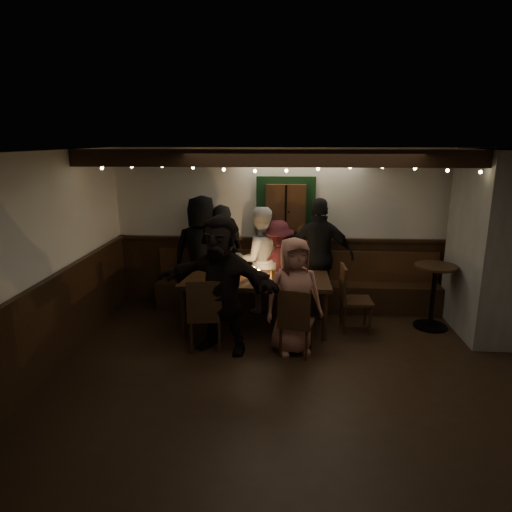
# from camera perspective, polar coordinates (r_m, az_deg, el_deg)

# --- Properties ---
(room) EXTENTS (6.02, 5.01, 2.62)m
(room) POSITION_cam_1_polar(r_m,az_deg,el_deg) (6.66, 14.59, -0.42)
(room) COLOR black
(room) RESTS_ON ground
(dining_table) EXTENTS (2.15, 0.92, 0.93)m
(dining_table) POSITION_cam_1_polar(r_m,az_deg,el_deg) (6.64, -0.13, -3.35)
(dining_table) COLOR black
(dining_table) RESTS_ON ground
(chair_near_left) EXTENTS (0.51, 0.51, 0.99)m
(chair_near_left) POSITION_cam_1_polar(r_m,az_deg,el_deg) (6.01, -6.42, -6.83)
(chair_near_left) COLOR black
(chair_near_left) RESTS_ON ground
(chair_near_right) EXTENTS (0.50, 0.50, 0.92)m
(chair_near_right) POSITION_cam_1_polar(r_m,az_deg,el_deg) (5.85, 4.93, -7.82)
(chair_near_right) COLOR black
(chair_near_right) RESTS_ON ground
(chair_end) EXTENTS (0.45, 0.45, 0.98)m
(chair_end) POSITION_cam_1_polar(r_m,az_deg,el_deg) (6.74, 11.67, -4.72)
(chair_end) COLOR black
(chair_end) RESTS_ON ground
(high_top) EXTENTS (0.60, 0.60, 0.96)m
(high_top) POSITION_cam_1_polar(r_m,az_deg,el_deg) (7.18, 21.33, -3.79)
(high_top) COLOR black
(high_top) RESTS_ON ground
(person_a) EXTENTS (0.95, 0.64, 1.88)m
(person_a) POSITION_cam_1_polar(r_m,az_deg,el_deg) (7.36, -6.73, 0.25)
(person_a) COLOR black
(person_a) RESTS_ON ground
(person_b) EXTENTS (0.73, 0.59, 1.73)m
(person_b) POSITION_cam_1_polar(r_m,az_deg,el_deg) (7.38, -4.40, -0.22)
(person_b) COLOR black
(person_b) RESTS_ON ground
(person_c) EXTENTS (0.99, 0.88, 1.70)m
(person_c) POSITION_cam_1_polar(r_m,az_deg,el_deg) (7.30, 0.44, -0.45)
(person_c) COLOR silver
(person_c) RESTS_ON ground
(person_d) EXTENTS (1.10, 0.89, 1.49)m
(person_d) POSITION_cam_1_polar(r_m,az_deg,el_deg) (7.33, 2.64, -1.29)
(person_d) COLOR #3C141B
(person_d) RESTS_ON ground
(person_e) EXTENTS (1.10, 0.48, 1.85)m
(person_e) POSITION_cam_1_polar(r_m,az_deg,el_deg) (7.28, 7.90, -0.04)
(person_e) COLOR black
(person_e) RESTS_ON ground
(person_f) EXTENTS (1.77, 1.03, 1.82)m
(person_f) POSITION_cam_1_polar(r_m,az_deg,el_deg) (5.92, -4.37, -3.50)
(person_f) COLOR black
(person_f) RESTS_ON ground
(person_g) EXTENTS (0.86, 0.69, 1.54)m
(person_g) POSITION_cam_1_polar(r_m,az_deg,el_deg) (5.90, 4.72, -5.02)
(person_g) COLOR #935D4D
(person_g) RESTS_ON ground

